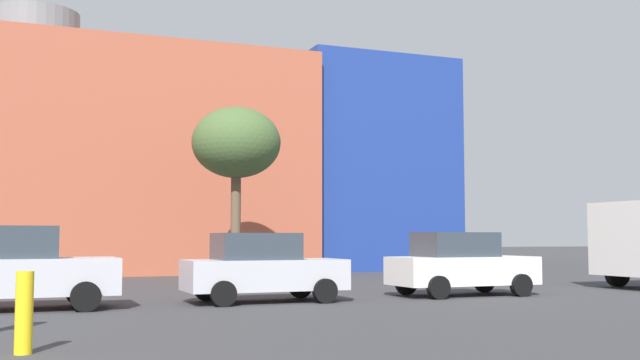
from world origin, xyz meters
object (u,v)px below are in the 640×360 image
(bollard_yellow_1, at_px, (24,313))
(bare_tree_1, at_px, (236,144))
(parked_car_2, at_px, (14,268))
(parked_car_4, at_px, (460,264))
(parked_car_3, at_px, (262,268))

(bollard_yellow_1, bearing_deg, bare_tree_1, 64.93)
(parked_car_2, height_order, parked_car_4, parked_car_2)
(bare_tree_1, height_order, bollard_yellow_1, bare_tree_1)
(parked_car_2, xyz_separation_m, parked_car_4, (11.51, -0.00, -0.06))
(parked_car_2, height_order, bare_tree_1, bare_tree_1)
(parked_car_2, height_order, parked_car_3, parked_car_2)
(parked_car_3, relative_size, bare_tree_1, 0.62)
(parked_car_4, relative_size, bollard_yellow_1, 3.55)
(bare_tree_1, bearing_deg, parked_car_3, -101.13)
(parked_car_4, distance_m, bare_tree_1, 10.55)
(bare_tree_1, xyz_separation_m, bollard_yellow_1, (-7.33, -15.66, -4.49))
(parked_car_2, relative_size, bare_tree_1, 0.67)
(bollard_yellow_1, bearing_deg, parked_car_3, 50.78)
(parked_car_4, bearing_deg, parked_car_3, 180.00)
(parked_car_4, xyz_separation_m, bare_tree_1, (-4.03, 8.81, 4.19))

